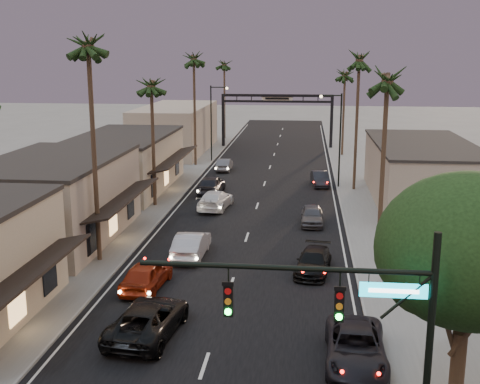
% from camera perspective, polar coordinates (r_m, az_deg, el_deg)
% --- Properties ---
extents(ground, '(200.00, 200.00, 0.00)m').
position_cam_1_polar(ground, '(53.91, 1.90, -0.54)').
color(ground, slate).
rests_on(ground, ground).
extents(road, '(14.00, 120.00, 0.02)m').
position_cam_1_polar(road, '(58.77, 2.27, 0.59)').
color(road, black).
rests_on(road, ground).
extents(sidewalk_left, '(5.00, 92.00, 0.12)m').
position_cam_1_polar(sidewalk_left, '(66.84, -5.46, 2.10)').
color(sidewalk_left, slate).
rests_on(sidewalk_left, ground).
extents(sidewalk_right, '(5.00, 92.00, 0.12)m').
position_cam_1_polar(sidewalk_right, '(65.72, 11.00, 1.73)').
color(sidewalk_right, slate).
rests_on(sidewalk_right, ground).
extents(storefront_mid, '(8.00, 14.00, 5.50)m').
position_cam_1_polar(storefront_mid, '(42.98, -17.13, -0.84)').
color(storefront_mid, gray).
rests_on(storefront_mid, ground).
extents(storefront_far, '(8.00, 16.00, 5.00)m').
position_cam_1_polar(storefront_far, '(57.73, -10.91, 2.67)').
color(storefront_far, tan).
rests_on(storefront_far, ground).
extents(storefront_dist, '(8.00, 20.00, 6.00)m').
position_cam_1_polar(storefront_dist, '(79.68, -6.10, 5.97)').
color(storefront_dist, gray).
rests_on(storefront_dist, ground).
extents(building_right, '(8.00, 18.00, 5.00)m').
position_cam_1_polar(building_right, '(54.18, 16.86, 1.68)').
color(building_right, gray).
rests_on(building_right, ground).
extents(traffic_signal, '(8.51, 0.22, 7.80)m').
position_cam_1_polar(traffic_signal, '(18.00, 11.56, -11.88)').
color(traffic_signal, black).
rests_on(traffic_signal, ground).
extents(corner_tree, '(6.20, 6.20, 8.80)m').
position_cam_1_polar(corner_tree, '(21.52, 20.99, -5.75)').
color(corner_tree, '#38281C').
rests_on(corner_tree, ground).
extents(arch, '(15.20, 0.40, 7.27)m').
position_cam_1_polar(arch, '(82.67, 3.53, 8.04)').
color(arch, black).
rests_on(arch, ground).
extents(streetlight_right, '(2.13, 0.30, 9.00)m').
position_cam_1_polar(streetlight_right, '(57.81, 9.21, 5.59)').
color(streetlight_right, black).
rests_on(streetlight_right, ground).
extents(streetlight_left, '(2.13, 0.30, 9.00)m').
position_cam_1_polar(streetlight_left, '(71.47, -2.54, 7.12)').
color(streetlight_left, black).
rests_on(streetlight_left, ground).
extents(palm_lb, '(3.20, 3.20, 15.20)m').
position_cam_1_polar(palm_lb, '(36.50, -14.24, 13.85)').
color(palm_lb, '#38281C').
rests_on(palm_lb, ground).
extents(palm_lc, '(3.20, 3.20, 12.20)m').
position_cam_1_polar(palm_lc, '(49.92, -8.43, 10.40)').
color(palm_lc, '#38281C').
rests_on(palm_lc, ground).
extents(palm_ld, '(3.20, 3.20, 14.20)m').
position_cam_1_polar(palm_ld, '(68.43, -4.41, 12.78)').
color(palm_ld, '#38281C').
rests_on(palm_ld, ground).
extents(palm_ra, '(3.20, 3.20, 13.20)m').
position_cam_1_polar(palm_ra, '(36.59, 13.84, 10.83)').
color(palm_ra, '#38281C').
rests_on(palm_ra, ground).
extents(palm_rb, '(3.20, 3.20, 14.20)m').
position_cam_1_polar(palm_rb, '(56.47, 11.27, 12.55)').
color(palm_rb, '#38281C').
rests_on(palm_rb, ground).
extents(palm_rc, '(3.20, 3.20, 12.20)m').
position_cam_1_polar(palm_rc, '(76.45, 9.94, 11.18)').
color(palm_rc, '#38281C').
rests_on(palm_rc, ground).
extents(palm_far, '(3.20, 3.20, 13.20)m').
position_cam_1_polar(palm_far, '(91.11, -1.50, 12.23)').
color(palm_far, '#38281C').
rests_on(palm_far, ground).
extents(oncoming_red, '(2.27, 4.77, 1.57)m').
position_cam_1_polar(oncoming_red, '(33.53, -8.87, -7.77)').
color(oncoming_red, maroon).
rests_on(oncoming_red, ground).
extents(oncoming_pickup, '(3.18, 5.92, 1.58)m').
position_cam_1_polar(oncoming_pickup, '(28.25, -8.71, -11.83)').
color(oncoming_pickup, black).
rests_on(oncoming_pickup, ground).
extents(oncoming_silver, '(1.78, 4.94, 1.62)m').
position_cam_1_polar(oncoming_silver, '(38.27, -4.64, -4.99)').
color(oncoming_silver, '#A8A8AD').
rests_on(oncoming_silver, ground).
extents(oncoming_white, '(2.73, 5.49, 1.53)m').
position_cam_1_polar(oncoming_white, '(49.94, -2.35, -0.73)').
color(oncoming_white, silver).
rests_on(oncoming_white, ground).
extents(oncoming_dgrey, '(2.26, 5.08, 1.70)m').
position_cam_1_polar(oncoming_dgrey, '(55.40, -2.73, 0.72)').
color(oncoming_dgrey, black).
rests_on(oncoming_dgrey, ground).
extents(oncoming_grey_far, '(1.49, 4.11, 1.35)m').
position_cam_1_polar(oncoming_grey_far, '(66.34, -1.50, 2.61)').
color(oncoming_grey_far, '#56575C').
rests_on(oncoming_grey_far, ground).
extents(curbside_near, '(2.64, 5.43, 1.49)m').
position_cam_1_polar(curbside_near, '(26.08, 10.91, -14.25)').
color(curbside_near, black).
rests_on(curbside_near, ground).
extents(curbside_black, '(2.46, 4.76, 1.32)m').
position_cam_1_polar(curbside_black, '(35.79, 6.97, -6.58)').
color(curbside_black, black).
rests_on(curbside_black, ground).
extents(curbside_grey, '(1.66, 4.13, 1.41)m').
position_cam_1_polar(curbside_grey, '(45.67, 6.85, -2.20)').
color(curbside_grey, '#414146').
rests_on(curbside_grey, ground).
extents(curbside_far, '(1.89, 4.34, 1.39)m').
position_cam_1_polar(curbside_far, '(59.13, 7.59, 1.25)').
color(curbside_far, black).
rests_on(curbside_far, ground).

